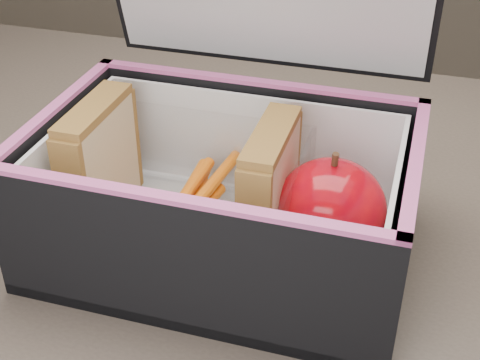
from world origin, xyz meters
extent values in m
cube|color=brown|center=(0.00, 0.00, 0.73)|extent=(1.20, 0.80, 0.03)
cube|color=#D9B985|center=(-0.12, -0.01, 0.81)|extent=(0.01, 0.09, 0.09)
cube|color=#C55963|center=(-0.11, -0.01, 0.81)|extent=(0.01, 0.08, 0.09)
cube|color=#D9B985|center=(-0.10, -0.01, 0.81)|extent=(0.01, 0.09, 0.09)
cube|color=brown|center=(-0.11, -0.01, 0.86)|extent=(0.03, 0.09, 0.01)
cube|color=#D9B985|center=(0.02, -0.01, 0.81)|extent=(0.01, 0.09, 0.09)
cube|color=#C55963|center=(0.03, -0.01, 0.81)|extent=(0.01, 0.08, 0.09)
cube|color=#D9B985|center=(0.04, -0.01, 0.81)|extent=(0.01, 0.09, 0.09)
cube|color=brown|center=(0.03, -0.01, 0.86)|extent=(0.03, 0.09, 0.01)
cylinder|color=orange|center=(-0.03, -0.02, 0.77)|extent=(0.03, 0.08, 0.01)
cylinder|color=orange|center=(-0.03, -0.01, 0.78)|extent=(0.02, 0.08, 0.01)
cylinder|color=orange|center=(-0.04, 0.01, 0.79)|extent=(0.01, 0.08, 0.01)
cylinder|color=orange|center=(-0.05, -0.03, 0.77)|extent=(0.01, 0.08, 0.01)
cylinder|color=orange|center=(-0.04, 0.02, 0.78)|extent=(0.02, 0.08, 0.01)
cylinder|color=orange|center=(-0.04, 0.01, 0.79)|extent=(0.01, 0.08, 0.01)
cylinder|color=orange|center=(-0.04, -0.02, 0.77)|extent=(0.02, 0.08, 0.01)
cylinder|color=orange|center=(-0.04, -0.03, 0.78)|extent=(0.02, 0.08, 0.01)
cylinder|color=orange|center=(-0.02, 0.03, 0.79)|extent=(0.02, 0.08, 0.01)
cylinder|color=orange|center=(-0.05, 0.01, 0.77)|extent=(0.01, 0.08, 0.01)
cube|color=white|center=(0.08, -0.01, 0.77)|extent=(0.08, 0.09, 0.01)
ellipsoid|color=maroon|center=(0.08, -0.01, 0.81)|extent=(0.10, 0.10, 0.08)
cylinder|color=#402717|center=(0.08, -0.01, 0.85)|extent=(0.01, 0.01, 0.01)
camera|label=1|loc=(0.13, -0.41, 1.10)|focal=50.00mm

